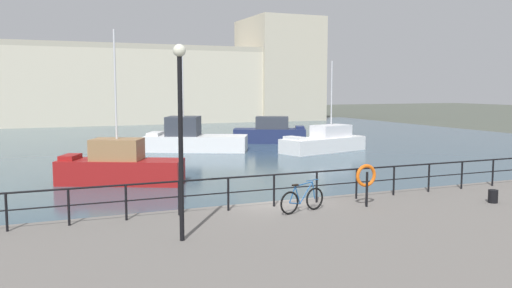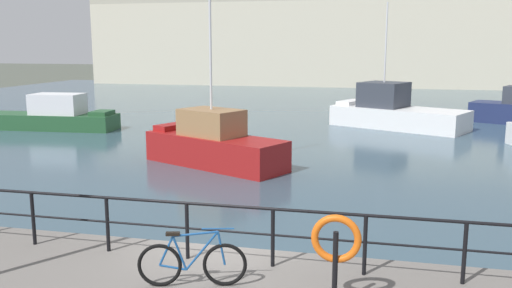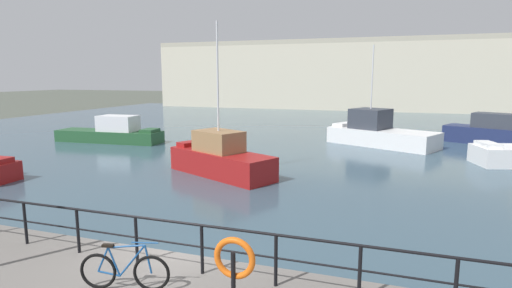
% 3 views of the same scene
% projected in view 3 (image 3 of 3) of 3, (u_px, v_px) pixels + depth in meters
% --- Properties ---
extents(water_basin, '(80.00, 60.00, 0.01)m').
position_uv_depth(water_basin, '(338.00, 132.00, 38.00)').
color(water_basin, '#385160').
rests_on(water_basin, ground_plane).
extents(harbor_building, '(66.27, 12.28, 15.48)m').
position_uv_depth(harbor_building, '(403.00, 73.00, 62.56)').
color(harbor_building, beige).
rests_on(harbor_building, ground_plane).
extents(moored_red_daysailer, '(6.49, 4.52, 7.79)m').
position_uv_depth(moored_red_daysailer, '(220.00, 158.00, 21.17)').
color(moored_red_daysailer, maroon).
rests_on(moored_red_daysailer, water_basin).
extents(moored_cabin_cruiser, '(8.60, 2.61, 2.09)m').
position_uv_depth(moored_cabin_cruiser, '(112.00, 133.00, 31.85)').
color(moored_cabin_cruiser, '#23512D').
rests_on(moored_cabin_cruiser, water_basin).
extents(moored_small_launch, '(6.70, 4.71, 2.35)m').
position_uv_depth(moored_small_launch, '(492.00, 132.00, 30.86)').
color(moored_small_launch, navy).
rests_on(moored_small_launch, water_basin).
extents(moored_white_yacht, '(8.30, 6.09, 7.37)m').
position_uv_depth(moored_white_yacht, '(379.00, 133.00, 30.43)').
color(moored_white_yacht, white).
rests_on(moored_white_yacht, water_basin).
extents(quay_railing, '(25.48, 0.07, 1.08)m').
position_uv_depth(quay_railing, '(136.00, 231.00, 8.91)').
color(quay_railing, black).
rests_on(quay_railing, quay_promenade).
extents(parked_bicycle, '(1.73, 0.49, 0.98)m').
position_uv_depth(parked_bicycle, '(125.00, 271.00, 7.80)').
color(parked_bicycle, black).
rests_on(parked_bicycle, quay_promenade).
extents(life_ring_stand, '(0.75, 0.16, 1.40)m').
position_uv_depth(life_ring_stand, '(234.00, 261.00, 6.91)').
color(life_ring_stand, black).
rests_on(life_ring_stand, quay_promenade).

